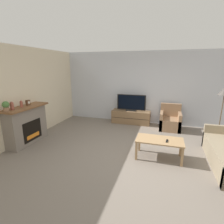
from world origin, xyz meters
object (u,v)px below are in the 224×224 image
Objects in this scene: mantel_vase_centre_left at (21,104)px; potted_plant at (6,106)px; mantel_vase_left at (12,106)px; floor_lamp at (224,95)px; mantel_clock at (28,103)px; armchair at (170,121)px; remote at (167,141)px; tv_stand at (131,117)px; tv at (131,103)px; coffee_table at (159,142)px; fireplace at (26,125)px.

potted_plant is at bearing -90.00° from mantel_vase_centre_left.
floor_lamp reaches higher than mantel_vase_left.
armchair is (3.91, 2.28, -0.87)m from mantel_clock.
mantel_clock is at bearing -173.36° from remote.
tv reaches higher than tv_stand.
tv is 2.84m from remote.
potted_plant is (0.00, -0.17, 0.04)m from mantel_vase_left.
mantel_vase_centre_left is at bearing -161.16° from floor_lamp.
mantel_vase_left is at bearing -170.42° from coffee_table.
tv reaches higher than fireplace.
mantel_vase_centre_left is (0.02, -0.10, 0.61)m from fireplace.
mantel_vase_left reaches higher than remote.
tv_stand is at bearing 124.46° from remote.
tv is 7.07× the size of remote.
coffee_table is 2.39m from floor_lamp.
floor_lamp is at bearing 53.56° from remote.
tv_stand is (2.47, 2.51, -0.90)m from mantel_clock.
mantel_vase_centre_left reaches higher than coffee_table.
mantel_vase_centre_left is 0.48m from potted_plant.
potted_plant is 5.01m from armchair.
tv_stand is (2.49, 2.64, -0.30)m from fireplace.
tv_stand is at bearing 46.74° from fireplace.
coffee_table is at bearing 4.83° from mantel_vase_centre_left.
remote is (3.80, 0.25, -0.68)m from mantel_vase_centre_left.
fireplace is 0.62m from mantel_vase_centre_left.
tv is at bearing 160.86° from floor_lamp.
remote is 0.10× the size of floor_lamp.
potted_plant reaches higher than mantel_vase_centre_left.
tv is at bearing 47.99° from mantel_vase_centre_left.
potted_plant reaches higher than mantel_clock.
mantel_vase_left is 0.25× the size of armchair.
mantel_clock reaches higher than tv_stand.
tv_stand is 2.71m from coffee_table.
mantel_clock is 0.14× the size of tv.
mantel_vase_centre_left is at bearing -131.99° from tv_stand.
potted_plant is (-0.00, -0.71, 0.06)m from mantel_clock.
tv_stand is (2.47, 2.75, -0.91)m from mantel_vase_centre_left.
armchair is at bearing 82.84° from coffee_table.
potted_plant is at bearing -90.06° from mantel_clock.
mantel_vase_left is 1.39× the size of remote.
floor_lamp reaches higher than coffee_table.
armchair reaches higher than remote.
armchair is 2.28m from remote.
mantel_vase_left is 5.64m from floor_lamp.
remote is at bearing -62.05° from tv.
armchair is at bearing 151.02° from floor_lamp.
potted_plant is 0.16× the size of floor_lamp.
remote is at bearing 8.26° from mantel_vase_left.
mantel_clock is 0.09× the size of floor_lamp.
remote is (3.80, 0.72, -0.73)m from potted_plant.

